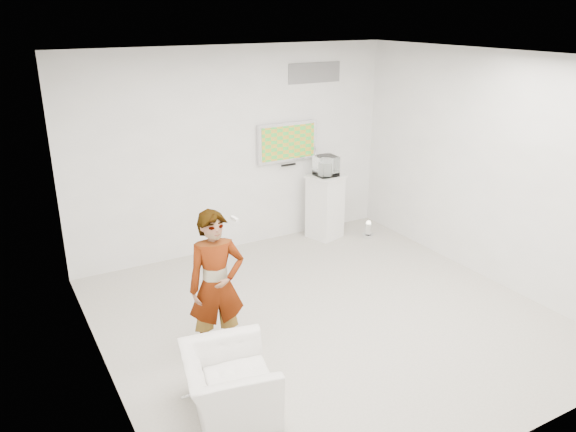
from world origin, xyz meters
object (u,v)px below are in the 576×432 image
object	(u,v)px
armchair	(229,384)
floor_uplight	(368,230)
tv	(287,142)
person	(216,286)
pedestal	(325,207)

from	to	relation	value
armchair	floor_uplight	distance (m)	4.54
tv	person	bearing A→B (deg)	-131.61
tv	armchair	xyz separation A→B (m)	(-2.52, -3.42, -1.26)
floor_uplight	person	bearing A→B (deg)	-151.30
armchair	floor_uplight	size ratio (longest dim) A/B	3.32
pedestal	floor_uplight	distance (m)	0.80
tv	person	size ratio (longest dim) A/B	0.62
tv	floor_uplight	bearing A→B (deg)	-32.04
armchair	pedestal	bearing A→B (deg)	-32.34
pedestal	tv	bearing A→B (deg)	149.01
person	armchair	xyz separation A→B (m)	(-0.27, -0.90, -0.51)
tv	armchair	size ratio (longest dim) A/B	1.11
person	tv	bearing A→B (deg)	58.03
tv	armchair	distance (m)	4.43
person	armchair	distance (m)	1.07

